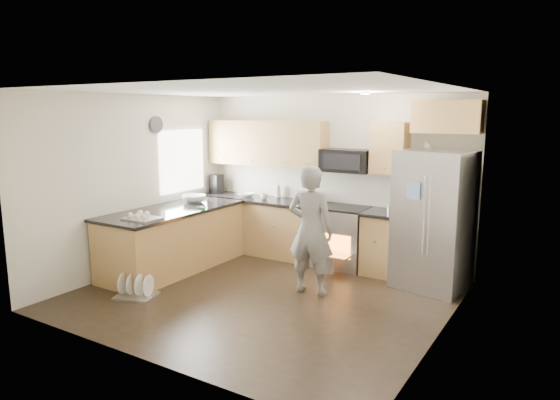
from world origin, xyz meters
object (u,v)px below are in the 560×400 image
Objects in this scene: refrigerator at (433,221)px; dish_rack at (136,291)px; person at (311,230)px; stove_range at (342,223)px.

dish_rack is at bearing -133.22° from refrigerator.
person is (-1.29, -1.01, -0.08)m from refrigerator.
stove_range is 3.14m from dish_rack.
refrigerator is 1.64m from person.
refrigerator is at bearing 36.78° from dish_rack.
dish_rack is at bearing 29.75° from person.
refrigerator is (1.42, -0.24, 0.25)m from stove_range.
dish_rack is (-1.70, -2.57, -0.60)m from stove_range.
person is at bearing 35.97° from dish_rack.
stove_range reaches higher than person.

